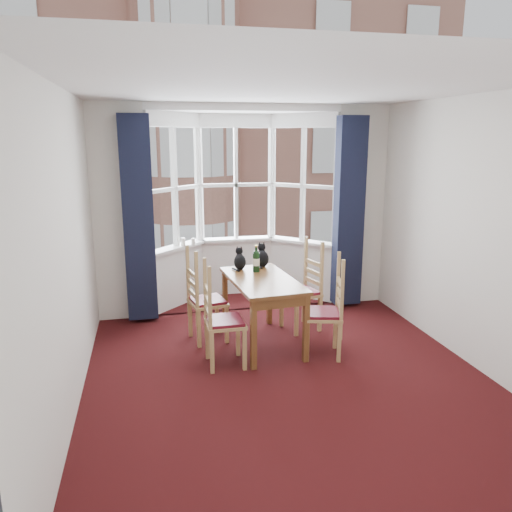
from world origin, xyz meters
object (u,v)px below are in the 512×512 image
object	(u,v)px
chair_right_far	(307,292)
cat_left	(240,261)
chair_left_near	(217,323)
chair_right_near	(331,315)
chair_left_far	(200,303)
dining_table	(262,288)
wine_bottle	(256,260)
candle_tall	(183,242)
candle_short	(193,242)
cat_right	(262,257)

from	to	relation	value
chair_right_far	cat_left	size ratio (longest dim) A/B	3.27
chair_left_near	chair_right_near	distance (m)	1.26
chair_left_far	chair_right_far	world-z (taller)	same
chair_left_near	cat_left	size ratio (longest dim) A/B	3.27
dining_table	wine_bottle	size ratio (longest dim) A/B	4.17
chair_left_near	chair_right_far	size ratio (longest dim) A/B	1.00
candle_tall	candle_short	bearing A→B (deg)	11.68
chair_left_far	chair_right_near	bearing A→B (deg)	-27.32
chair_left_far	wine_bottle	distance (m)	0.83
cat_left	wine_bottle	bearing A→B (deg)	-43.15
chair_left_near	chair_left_far	world-z (taller)	same
chair_left_near	candle_short	bearing A→B (deg)	90.94
wine_bottle	dining_table	bearing A→B (deg)	-89.42
chair_left_near	cat_right	bearing A→B (deg)	54.13
chair_right_far	chair_left_far	bearing A→B (deg)	-174.16
chair_right_far	cat_left	xyz separation A→B (m)	(-0.84, 0.09, 0.43)
cat_left	wine_bottle	distance (m)	0.24
wine_bottle	candle_tall	size ratio (longest dim) A/B	2.78
chair_left_far	candle_short	distance (m)	1.47
chair_left_far	cat_right	bearing A→B (deg)	20.80
chair_right_near	candle_short	world-z (taller)	candle_short
chair_left_near	chair_left_far	size ratio (longest dim) A/B	1.00
chair_left_near	wine_bottle	distance (m)	1.07
dining_table	candle_tall	distance (m)	1.81
wine_bottle	cat_left	bearing A→B (deg)	136.85
dining_table	chair_left_near	bearing A→B (deg)	-143.22
dining_table	chair_right_near	bearing A→B (deg)	-34.52
chair_right_near	candle_short	size ratio (longest dim) A/B	9.22
cat_right	candle_short	xyz separation A→B (m)	(-0.76, 1.09, 0.01)
cat_right	candle_tall	xyz separation A→B (m)	(-0.90, 1.06, 0.02)
chair_right_near	wine_bottle	xyz separation A→B (m)	(-0.67, 0.77, 0.46)
chair_left_near	chair_right_far	xyz separation A→B (m)	(1.26, 0.83, 0.00)
chair_left_near	cat_left	world-z (taller)	cat_left
chair_right_near	candle_tall	xyz separation A→B (m)	(-1.44, 2.07, 0.46)
chair_left_far	cat_left	bearing A→B (deg)	24.10
cat_right	candle_tall	size ratio (longest dim) A/B	2.61
chair_right_far	wine_bottle	distance (m)	0.82
wine_bottle	chair_right_near	bearing A→B (deg)	-49.18
chair_left_far	wine_bottle	size ratio (longest dim) A/B	2.85
dining_table	candle_tall	xyz separation A→B (m)	(-0.78, 1.61, 0.25)
chair_right_far	chair_left_near	bearing A→B (deg)	-146.73
candle_short	chair_right_far	bearing A→B (deg)	-44.25
chair_left_near	candle_tall	world-z (taller)	candle_tall
cat_left	cat_right	world-z (taller)	cat_right
dining_table	cat_right	xyz separation A→B (m)	(0.13, 0.55, 0.23)
chair_left_far	cat_left	world-z (taller)	cat_left
chair_left_far	chair_right_near	distance (m)	1.53
cat_left	candle_short	size ratio (longest dim) A/B	2.82
chair_left_near	candle_tall	xyz separation A→B (m)	(-0.18, 2.06, 0.46)
chair_right_near	chair_right_far	world-z (taller)	same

